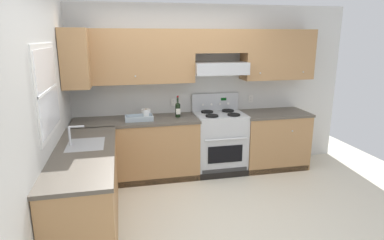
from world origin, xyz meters
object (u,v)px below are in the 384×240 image
Objects in this scene: stove at (219,142)px; wine_bottle at (178,109)px; bowl at (139,119)px; paper_towel_roll at (146,113)px.

wine_bottle is (-0.65, 0.01, 0.56)m from stove.
bowl is (-0.58, -0.08, -0.10)m from wine_bottle.
wine_bottle is 0.81× the size of bowl.
stove is 1.32m from bowl.
wine_bottle is 2.41× the size of paper_towel_roll.
bowl is at bearing -171.86° from wine_bottle.
paper_towel_roll reaches higher than bowl.
paper_towel_roll is at bearing 172.45° from wine_bottle.
stove reaches higher than paper_towel_roll.
bowl is 2.96× the size of paper_towel_roll.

